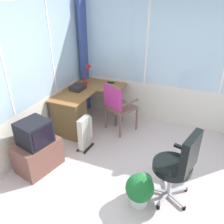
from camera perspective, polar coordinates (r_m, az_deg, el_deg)
The scene contains 13 objects.
ground at distance 3.37m, azimuth 9.14°, elevation -20.58°, with size 5.26×5.28×0.06m, color beige.
north_window_panel at distance 3.59m, azimuth -24.79°, elevation 5.74°, with size 4.26×0.07×2.55m.
east_window_panel at distance 4.56m, azimuth 17.42°, elevation 11.36°, with size 0.07×4.28×2.55m.
curtain_corner at distance 5.05m, azimuth -6.92°, elevation 13.40°, with size 0.27×0.07×2.45m, color #394F91.
desk at distance 4.41m, azimuth -9.93°, elevation -0.39°, with size 1.42×1.05×0.75m.
desk_lamp at distance 4.84m, azimuth -5.88°, elevation 10.37°, with size 0.22×0.19×0.41m.
tv_remote at distance 4.87m, azimuth -0.36°, elevation 7.35°, with size 0.04×0.15×0.02m, color black.
paper_tray at distance 4.57m, azimuth -8.57°, elevation 6.10°, with size 0.30×0.23×0.09m, color #2D262A.
wooden_armchair at distance 4.28m, azimuth 1.08°, elevation 2.41°, with size 0.65×0.65×0.99m.
office_chair at distance 2.98m, azimuth 16.46°, elevation -12.08°, with size 0.63×0.58×1.04m.
tv_on_stand at distance 3.68m, azimuth -18.23°, elevation -8.64°, with size 0.72×0.57×0.83m.
space_heater at distance 3.99m, azimuth -6.71°, elevation -5.13°, with size 0.35×0.19×0.61m.
potted_plant at distance 3.07m, azimuth 7.08°, elevation -18.44°, with size 0.37×0.37×0.46m.
Camera 1 is at (-2.22, -0.39, 2.47)m, focal length 36.50 mm.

